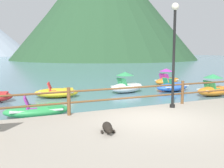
{
  "coord_description": "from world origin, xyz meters",
  "views": [
    {
      "loc": [
        -4.59,
        -6.98,
        2.58
      ],
      "look_at": [
        0.75,
        5.0,
        0.9
      ],
      "focal_mm": 42.14,
      "sensor_mm": 36.0,
      "label": 1
    }
  ],
  "objects_px": {
    "pedal_boat_2": "(214,89)",
    "pedal_boat_3": "(167,79)",
    "pedal_boat_1": "(126,86)",
    "pedal_boat_4": "(57,92)",
    "dog_resting": "(108,128)",
    "pedal_boat_7": "(172,87)",
    "lamp_post": "(174,45)",
    "pedal_boat_6": "(37,110)"
  },
  "relations": [
    {
      "from": "pedal_boat_2",
      "to": "pedal_boat_3",
      "type": "distance_m",
      "value": 5.13
    },
    {
      "from": "pedal_boat_1",
      "to": "pedal_boat_4",
      "type": "relative_size",
      "value": 0.9
    },
    {
      "from": "dog_resting",
      "to": "pedal_boat_7",
      "type": "distance_m",
      "value": 10.57
    },
    {
      "from": "dog_resting",
      "to": "pedal_boat_4",
      "type": "height_order",
      "value": "pedal_boat_4"
    },
    {
      "from": "pedal_boat_3",
      "to": "lamp_post",
      "type": "bearing_deg",
      "value": -124.58
    },
    {
      "from": "pedal_boat_2",
      "to": "pedal_boat_6",
      "type": "bearing_deg",
      "value": -175.16
    },
    {
      "from": "lamp_post",
      "to": "dog_resting",
      "type": "height_order",
      "value": "lamp_post"
    },
    {
      "from": "pedal_boat_2",
      "to": "pedal_boat_3",
      "type": "height_order",
      "value": "pedal_boat_2"
    },
    {
      "from": "lamp_post",
      "to": "pedal_boat_6",
      "type": "distance_m",
      "value": 5.82
    },
    {
      "from": "dog_resting",
      "to": "pedal_boat_7",
      "type": "height_order",
      "value": "pedal_boat_7"
    },
    {
      "from": "pedal_boat_1",
      "to": "pedal_boat_7",
      "type": "bearing_deg",
      "value": -12.74
    },
    {
      "from": "pedal_boat_1",
      "to": "pedal_boat_3",
      "type": "height_order",
      "value": "pedal_boat_1"
    },
    {
      "from": "dog_resting",
      "to": "pedal_boat_2",
      "type": "bearing_deg",
      "value": 29.39
    },
    {
      "from": "dog_resting",
      "to": "pedal_boat_6",
      "type": "bearing_deg",
      "value": 107.29
    },
    {
      "from": "pedal_boat_4",
      "to": "pedal_boat_7",
      "type": "bearing_deg",
      "value": -6.05
    },
    {
      "from": "pedal_boat_2",
      "to": "pedal_boat_7",
      "type": "distance_m",
      "value": 2.64
    },
    {
      "from": "pedal_boat_1",
      "to": "pedal_boat_3",
      "type": "distance_m",
      "value": 4.93
    },
    {
      "from": "pedal_boat_4",
      "to": "pedal_boat_7",
      "type": "height_order",
      "value": "pedal_boat_7"
    },
    {
      "from": "pedal_boat_4",
      "to": "pedal_boat_2",
      "type": "bearing_deg",
      "value": -20.84
    },
    {
      "from": "dog_resting",
      "to": "pedal_boat_6",
      "type": "height_order",
      "value": "pedal_boat_6"
    },
    {
      "from": "dog_resting",
      "to": "pedal_boat_4",
      "type": "distance_m",
      "value": 8.1
    },
    {
      "from": "dog_resting",
      "to": "pedal_boat_2",
      "type": "height_order",
      "value": "pedal_boat_2"
    },
    {
      "from": "pedal_boat_2",
      "to": "pedal_boat_4",
      "type": "bearing_deg",
      "value": 159.16
    },
    {
      "from": "pedal_boat_1",
      "to": "pedal_boat_6",
      "type": "xyz_separation_m",
      "value": [
        -5.92,
        -3.92,
        -0.17
      ]
    },
    {
      "from": "pedal_boat_1",
      "to": "pedal_boat_7",
      "type": "relative_size",
      "value": 0.92
    },
    {
      "from": "pedal_boat_1",
      "to": "pedal_boat_7",
      "type": "xyz_separation_m",
      "value": [
        2.97,
        -0.67,
        -0.16
      ]
    },
    {
      "from": "lamp_post",
      "to": "pedal_boat_2",
      "type": "bearing_deg",
      "value": 30.63
    },
    {
      "from": "lamp_post",
      "to": "pedal_boat_3",
      "type": "distance_m",
      "value": 10.25
    },
    {
      "from": "lamp_post",
      "to": "pedal_boat_6",
      "type": "height_order",
      "value": "lamp_post"
    },
    {
      "from": "pedal_boat_7",
      "to": "pedal_boat_4",
      "type": "bearing_deg",
      "value": 173.95
    },
    {
      "from": "pedal_boat_4",
      "to": "pedal_boat_7",
      "type": "relative_size",
      "value": 1.03
    },
    {
      "from": "lamp_post",
      "to": "pedal_boat_2",
      "type": "height_order",
      "value": "lamp_post"
    },
    {
      "from": "pedal_boat_2",
      "to": "pedal_boat_3",
      "type": "bearing_deg",
      "value": 85.18
    },
    {
      "from": "lamp_post",
      "to": "pedal_boat_4",
      "type": "relative_size",
      "value": 1.48
    },
    {
      "from": "dog_resting",
      "to": "pedal_boat_1",
      "type": "height_order",
      "value": "pedal_boat_1"
    },
    {
      "from": "pedal_boat_1",
      "to": "pedal_boat_2",
      "type": "xyz_separation_m",
      "value": [
        4.06,
        -3.08,
        -0.02
      ]
    },
    {
      "from": "pedal_boat_2",
      "to": "pedal_boat_4",
      "type": "height_order",
      "value": "pedal_boat_2"
    },
    {
      "from": "pedal_boat_1",
      "to": "pedal_boat_7",
      "type": "distance_m",
      "value": 3.05
    },
    {
      "from": "lamp_post",
      "to": "pedal_boat_1",
      "type": "relative_size",
      "value": 1.65
    },
    {
      "from": "pedal_boat_6",
      "to": "pedal_boat_7",
      "type": "bearing_deg",
      "value": 20.09
    },
    {
      "from": "pedal_boat_3",
      "to": "pedal_boat_2",
      "type": "bearing_deg",
      "value": -94.82
    },
    {
      "from": "dog_resting",
      "to": "pedal_boat_1",
      "type": "xyz_separation_m",
      "value": [
        4.66,
        7.99,
        -0.09
      ]
    }
  ]
}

